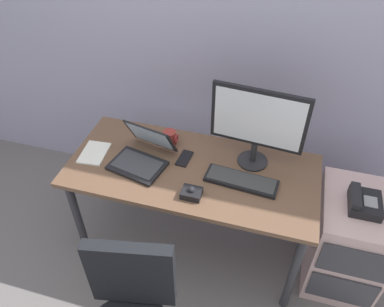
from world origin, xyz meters
name	(u,v)px	position (x,y,z in m)	size (l,w,h in m)	color
ground_plane	(192,244)	(0.00, 0.00, 0.00)	(8.00, 8.00, 0.00)	slate
back_wall	(223,15)	(0.00, 0.68, 1.40)	(6.00, 0.10, 2.80)	#A19CB8
desk	(192,179)	(0.00, 0.00, 0.66)	(1.47, 0.67, 0.75)	brown
file_cabinet	(347,241)	(0.98, 0.05, 0.34)	(0.42, 0.53, 0.68)	beige
desk_phone	(364,202)	(0.97, 0.04, 0.71)	(0.17, 0.20, 0.09)	black
monitor_main	(258,122)	(0.33, 0.16, 1.04)	(0.53, 0.18, 0.50)	#262628
keyboard	(241,181)	(0.30, -0.03, 0.76)	(0.42, 0.17, 0.03)	black
laptop	(142,155)	(-0.30, -0.01, 0.80)	(0.37, 0.38, 0.22)	black
trackball_mouse	(192,193)	(0.06, -0.20, 0.77)	(0.11, 0.09, 0.07)	black
coffee_mug	(170,138)	(-0.19, 0.18, 0.79)	(0.09, 0.08, 0.09)	maroon
paper_notepad	(94,153)	(-0.61, -0.04, 0.75)	(0.15, 0.21, 0.01)	white
cell_phone	(185,158)	(-0.07, 0.07, 0.75)	(0.07, 0.14, 0.01)	black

